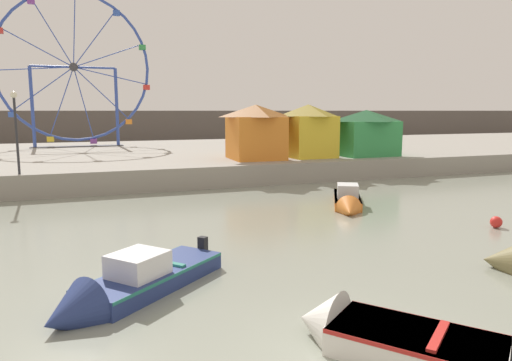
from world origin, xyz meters
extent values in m
cube|color=gray|center=(0.00, 31.62, 0.63)|extent=(110.00, 25.33, 1.26)
cube|color=#564C47|center=(0.00, 57.48, 2.20)|extent=(140.00, 3.00, 4.40)
cube|color=silver|center=(1.18, -0.17, 0.26)|extent=(2.96, 3.23, 0.53)
cube|color=#B2231E|center=(1.18, -0.17, 0.49)|extent=(2.96, 3.22, 0.08)
cone|color=silver|center=(0.04, 1.30, 0.26)|extent=(1.60, 1.49, 1.39)
cube|color=#B2231E|center=(1.41, -0.46, 0.56)|extent=(1.08, 0.89, 0.06)
cube|color=navy|center=(-2.66, 5.08, 0.22)|extent=(4.02, 3.69, 0.45)
cube|color=#237566|center=(-2.66, 5.08, 0.41)|extent=(4.01, 3.68, 0.08)
cone|color=navy|center=(-4.64, 3.42, 0.22)|extent=(1.71, 1.74, 1.33)
cube|color=black|center=(-1.02, 6.46, 0.56)|extent=(0.31, 0.31, 0.44)
cube|color=silver|center=(-3.05, 4.75, 0.73)|extent=(1.66, 1.64, 0.56)
cube|color=#237566|center=(-2.27, 5.41, 0.48)|extent=(0.89, 1.01, 0.06)
cube|color=orange|center=(7.61, 12.69, 0.19)|extent=(2.98, 4.05, 0.39)
cube|color=black|center=(7.61, 12.69, 0.35)|extent=(2.98, 4.03, 0.08)
cone|color=orange|center=(6.38, 10.49, 0.19)|extent=(1.52, 1.51, 1.13)
cube|color=black|center=(8.63, 14.51, 0.50)|extent=(0.31, 0.29, 0.44)
cube|color=silver|center=(7.37, 12.25, 0.70)|extent=(1.41, 1.51, 0.63)
cube|color=black|center=(7.85, 13.12, 0.42)|extent=(0.96, 0.63, 0.06)
cone|color=olive|center=(6.71, 3.06, 0.19)|extent=(1.45, 1.40, 1.17)
torus|color=#334CA8|center=(-4.40, 37.75, 8.10)|extent=(12.73, 0.24, 12.73)
cylinder|color=#38383D|center=(-4.40, 37.75, 8.10)|extent=(0.70, 0.50, 0.70)
cylinder|color=#334CA8|center=(-7.14, 37.75, 9.60)|extent=(5.52, 0.08, 3.06)
cylinder|color=#334CA8|center=(-7.52, 37.75, 7.88)|extent=(6.23, 0.08, 0.52)
cylinder|color=#334CA8|center=(-6.90, 37.75, 6.23)|extent=(5.05, 0.08, 3.80)
cube|color=#3356B7|center=(-9.40, 37.75, 4.08)|extent=(0.56, 0.48, 0.44)
cylinder|color=#334CA8|center=(-5.50, 37.75, 5.18)|extent=(2.26, 0.08, 5.88)
cube|color=yellow|center=(-6.59, 37.75, 1.97)|extent=(0.56, 0.48, 0.44)
cylinder|color=#334CA8|center=(-3.74, 37.75, 5.05)|extent=(1.40, 0.08, 6.12)
cube|color=purple|center=(-3.08, 37.75, 1.72)|extent=(0.56, 0.48, 0.44)
cylinder|color=#334CA8|center=(-2.20, 37.75, 5.90)|extent=(4.47, 0.08, 4.47)
cube|color=orange|center=(0.01, 37.75, 3.41)|extent=(0.56, 0.48, 0.44)
cylinder|color=#334CA8|center=(-1.35, 37.75, 7.44)|extent=(6.12, 0.08, 1.41)
cube|color=red|center=(1.70, 37.75, 6.50)|extent=(0.56, 0.48, 0.44)
cylinder|color=#334CA8|center=(-1.48, 37.75, 9.19)|extent=(5.88, 0.08, 2.26)
cube|color=#33934C|center=(1.45, 37.75, 10.01)|extent=(0.56, 0.48, 0.44)
cylinder|color=#334CA8|center=(-2.53, 37.75, 10.60)|extent=(3.81, 0.08, 5.05)
cube|color=#3356B7|center=(-0.66, 37.75, 12.82)|extent=(0.56, 0.48, 0.44)
cylinder|color=#334CA8|center=(-4.18, 37.75, 11.22)|extent=(0.53, 0.08, 6.23)
cylinder|color=#334CA8|center=(-5.90, 37.75, 10.85)|extent=(3.06, 0.08, 5.52)
cube|color=purple|center=(-7.39, 37.75, 13.31)|extent=(0.56, 0.48, 0.44)
cylinder|color=#334CA8|center=(-7.84, 37.75, 4.68)|extent=(0.28, 0.28, 6.84)
cylinder|color=#334CA8|center=(-0.97, 37.75, 4.68)|extent=(0.28, 0.28, 6.84)
cylinder|color=#334CA8|center=(-4.40, 37.75, 8.10)|extent=(6.87, 0.18, 0.18)
cube|color=#4C4C51|center=(-4.40, 37.75, 1.30)|extent=(7.67, 1.20, 0.08)
cube|color=#33934C|center=(14.63, 21.87, 2.47)|extent=(3.92, 3.09, 2.42)
pyramid|color=#1C512A|center=(14.63, 21.87, 4.06)|extent=(4.32, 3.40, 0.80)
cube|color=yellow|center=(10.42, 22.51, 2.65)|extent=(2.98, 3.47, 2.78)
pyramid|color=olive|center=(10.42, 22.51, 4.43)|extent=(3.28, 3.81, 0.80)
cube|color=orange|center=(6.57, 22.38, 2.64)|extent=(3.39, 3.63, 2.75)
pyramid|color=brown|center=(6.57, 22.38, 4.39)|extent=(3.73, 4.00, 0.80)
cylinder|color=#2D2D33|center=(-7.13, 19.45, 3.15)|extent=(0.12, 0.12, 3.77)
sphere|color=#F2EACC|center=(-7.13, 19.45, 5.17)|extent=(0.32, 0.32, 0.32)
sphere|color=red|center=(10.43, 6.62, 0.22)|extent=(0.44, 0.44, 0.44)
camera|label=1|loc=(-4.22, -6.51, 4.40)|focal=33.06mm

